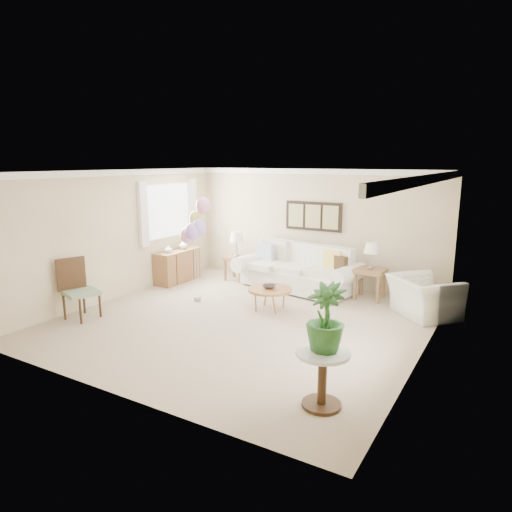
# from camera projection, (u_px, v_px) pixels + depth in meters

# --- Properties ---
(ground_plane) EXTENTS (6.00, 6.00, 0.00)m
(ground_plane) POSITION_uv_depth(u_px,v_px,m) (244.00, 321.00, 8.07)
(ground_plane) COLOR tan
(room_shell) EXTENTS (6.04, 6.04, 2.60)m
(room_shell) POSITION_uv_depth(u_px,v_px,m) (241.00, 229.00, 7.87)
(room_shell) COLOR beige
(room_shell) RESTS_ON ground
(wall_art_triptych) EXTENTS (1.35, 0.06, 0.65)m
(wall_art_triptych) POSITION_uv_depth(u_px,v_px,m) (313.00, 216.00, 10.25)
(wall_art_triptych) COLOR black
(wall_art_triptych) RESTS_ON ground
(sofa) EXTENTS (2.86, 1.43, 0.99)m
(sofa) POSITION_uv_depth(u_px,v_px,m) (298.00, 272.00, 9.97)
(sofa) COLOR white
(sofa) RESTS_ON ground
(end_table_left) EXTENTS (0.52, 0.47, 0.57)m
(end_table_left) POSITION_uv_depth(u_px,v_px,m) (237.00, 260.00, 10.73)
(end_table_left) COLOR olive
(end_table_left) RESTS_ON ground
(end_table_right) EXTENTS (0.58, 0.53, 0.64)m
(end_table_right) POSITION_uv_depth(u_px,v_px,m) (370.00, 274.00, 9.22)
(end_table_right) COLOR olive
(end_table_right) RESTS_ON ground
(lamp_left) EXTENTS (0.33, 0.33, 0.59)m
(lamp_left) POSITION_uv_depth(u_px,v_px,m) (237.00, 238.00, 10.62)
(lamp_left) COLOR gray
(lamp_left) RESTS_ON end_table_left
(lamp_right) EXTENTS (0.31, 0.31, 0.54)m
(lamp_right) POSITION_uv_depth(u_px,v_px,m) (371.00, 249.00, 9.11)
(lamp_right) COLOR gray
(lamp_right) RESTS_ON end_table_right
(coffee_table) EXTENTS (0.83, 0.83, 0.42)m
(coffee_table) POSITION_uv_depth(u_px,v_px,m) (270.00, 290.00, 8.58)
(coffee_table) COLOR brown
(coffee_table) RESTS_ON ground
(decor_bowl) EXTENTS (0.32, 0.32, 0.06)m
(decor_bowl) POSITION_uv_depth(u_px,v_px,m) (269.00, 287.00, 8.58)
(decor_bowl) COLOR #2C2522
(decor_bowl) RESTS_ON coffee_table
(armchair) EXTENTS (1.47, 1.46, 0.72)m
(armchair) POSITION_uv_depth(u_px,v_px,m) (424.00, 297.00, 8.24)
(armchair) COLOR white
(armchair) RESTS_ON ground
(side_table) EXTENTS (0.63, 0.63, 0.68)m
(side_table) POSITION_uv_depth(u_px,v_px,m) (323.00, 365.00, 5.15)
(side_table) COLOR silver
(side_table) RESTS_ON ground
(potted_plant) EXTENTS (0.49, 0.49, 0.78)m
(potted_plant) POSITION_uv_depth(u_px,v_px,m) (326.00, 317.00, 5.06)
(potted_plant) COLOR #224A20
(potted_plant) RESTS_ON side_table
(accent_chair) EXTENTS (0.67, 0.67, 1.09)m
(accent_chair) POSITION_uv_depth(u_px,v_px,m) (78.00, 287.00, 8.12)
(accent_chair) COLOR gray
(accent_chair) RESTS_ON ground
(credenza) EXTENTS (0.46, 1.20, 0.74)m
(credenza) POSITION_uv_depth(u_px,v_px,m) (178.00, 266.00, 10.63)
(credenza) COLOR olive
(credenza) RESTS_ON ground
(vase_white) EXTENTS (0.19, 0.19, 0.17)m
(vase_white) POSITION_uv_depth(u_px,v_px,m) (168.00, 249.00, 10.26)
(vase_white) COLOR silver
(vase_white) RESTS_ON credenza
(vase_sage) EXTENTS (0.26, 0.26, 0.21)m
(vase_sage) POSITION_uv_depth(u_px,v_px,m) (183.00, 245.00, 10.70)
(vase_sage) COLOR beige
(vase_sage) RESTS_ON credenza
(balloon_cluster) EXTENTS (0.56, 0.57, 2.09)m
(balloon_cluster) POSITION_uv_depth(u_px,v_px,m) (196.00, 224.00, 8.89)
(balloon_cluster) COLOR gray
(balloon_cluster) RESTS_ON ground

